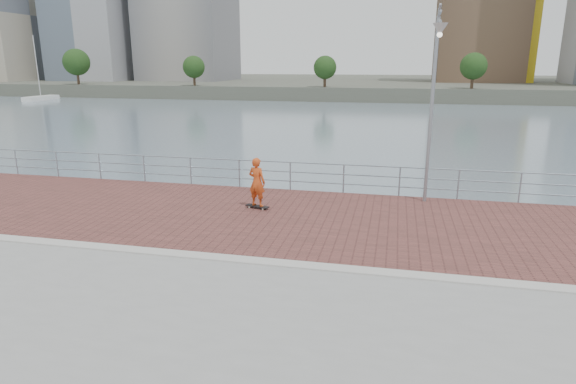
# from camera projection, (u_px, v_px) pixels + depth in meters

# --- Properties ---
(water) EXTENTS (400.00, 400.00, 0.00)m
(water) POSITION_uv_depth(u_px,v_px,m) (271.00, 336.00, 12.35)
(water) COLOR slate
(water) RESTS_ON ground
(brick_lane) EXTENTS (40.00, 6.80, 0.02)m
(brick_lane) POSITION_uv_depth(u_px,v_px,m) (299.00, 218.00, 15.22)
(brick_lane) COLOR brown
(brick_lane) RESTS_ON seawall
(curb) EXTENTS (40.00, 0.40, 0.06)m
(curb) POSITION_uv_depth(u_px,v_px,m) (270.00, 262.00, 11.82)
(curb) COLOR #B7B5AD
(curb) RESTS_ON seawall
(far_shore) EXTENTS (320.00, 95.00, 2.50)m
(far_shore) POSITION_uv_depth(u_px,v_px,m) (387.00, 84.00, 127.44)
(far_shore) COLOR #4C5142
(far_shore) RESTS_ON ground
(guardrail) EXTENTS (39.06, 0.06, 1.13)m
(guardrail) POSITION_uv_depth(u_px,v_px,m) (317.00, 174.00, 18.24)
(guardrail) COLOR #8C9EA8
(guardrail) RESTS_ON brick_lane
(street_lamp) EXTENTS (0.46, 1.33, 6.26)m
(street_lamp) POSITION_uv_depth(u_px,v_px,m) (435.00, 73.00, 15.52)
(street_lamp) COLOR gray
(street_lamp) RESTS_ON brick_lane
(skateboard) EXTENTS (0.86, 0.43, 0.10)m
(skateboard) POSITION_uv_depth(u_px,v_px,m) (257.00, 206.00, 16.21)
(skateboard) COLOR black
(skateboard) RESTS_ON brick_lane
(skateboarder) EXTENTS (0.69, 0.55, 1.66)m
(skateboarder) POSITION_uv_depth(u_px,v_px,m) (257.00, 182.00, 15.99)
(skateboarder) COLOR #D44D1C
(skateboarder) RESTS_ON skateboard
(shoreline_trees) EXTENTS (144.83, 5.21, 6.94)m
(shoreline_trees) POSITION_uv_depth(u_px,v_px,m) (411.00, 65.00, 82.21)
(shoreline_trees) COLOR #473323
(shoreline_trees) RESTS_ON far_shore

